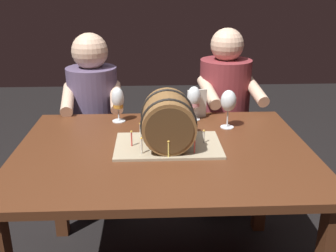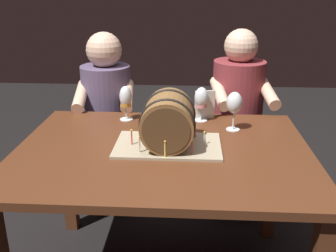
{
  "view_description": "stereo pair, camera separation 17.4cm",
  "coord_description": "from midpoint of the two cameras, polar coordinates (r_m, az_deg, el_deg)",
  "views": [
    {
      "loc": [
        -0.05,
        -1.61,
        1.46
      ],
      "look_at": [
        0.02,
        0.02,
        0.85
      ],
      "focal_mm": 41.7,
      "sensor_mm": 36.0,
      "label": 1
    },
    {
      "loc": [
        0.12,
        -1.61,
        1.46
      ],
      "look_at": [
        0.02,
        0.02,
        0.85
      ],
      "focal_mm": 41.7,
      "sensor_mm": 36.0,
      "label": 2
    }
  ],
  "objects": [
    {
      "name": "dining_table",
      "position": [
        1.81,
        2.02,
        -6.35
      ],
      "size": [
        1.33,
        0.99,
        0.75
      ],
      "color": "#562D19",
      "rests_on": "ground"
    },
    {
      "name": "barrel_cake",
      "position": [
        1.73,
        2.87,
        0.42
      ],
      "size": [
        0.48,
        0.31,
        0.25
      ],
      "color": "tan",
      "rests_on": "dining_table"
    },
    {
      "name": "person_seated_left",
      "position": [
        2.57,
        -6.78,
        -0.85
      ],
      "size": [
        0.38,
        0.48,
        1.17
      ],
      "color": "#372D40",
      "rests_on": "ground"
    },
    {
      "name": "wine_glass_rose",
      "position": [
        2.08,
        7.3,
        3.84
      ],
      "size": [
        0.07,
        0.07,
        0.19
      ],
      "color": "white",
      "rests_on": "dining_table"
    },
    {
      "name": "person_seated_right",
      "position": [
        2.55,
        11.79,
        -0.99
      ],
      "size": [
        0.39,
        0.49,
        1.2
      ],
      "color": "#4C1B1E",
      "rests_on": "ground"
    },
    {
      "name": "wine_glass_empty",
      "position": [
        1.97,
        12.19,
        3.18
      ],
      "size": [
        0.08,
        0.08,
        0.2
      ],
      "color": "white",
      "rests_on": "dining_table"
    },
    {
      "name": "wine_glass_amber",
      "position": [
        2.08,
        -3.85,
        3.99
      ],
      "size": [
        0.07,
        0.07,
        0.19
      ],
      "color": "white",
      "rests_on": "dining_table"
    },
    {
      "name": "menu_card",
      "position": [
        2.12,
        7.74,
        3.05
      ],
      "size": [
        0.11,
        0.04,
        0.16
      ],
      "primitive_type": "cube",
      "rotation": [
        0.05,
        0.0,
        0.24
      ],
      "color": "silver",
      "rests_on": "dining_table"
    }
  ]
}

